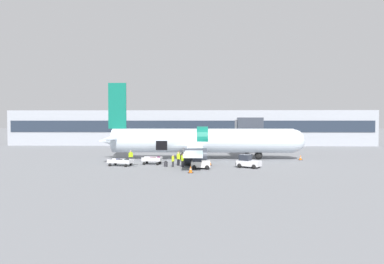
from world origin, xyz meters
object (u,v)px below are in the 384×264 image
(ground_crew_helper, at_px, (178,159))
(baggage_cart_queued, at_px, (121,162))
(ground_crew_supervisor, at_px, (173,161))
(ground_crew_driver, at_px, (183,160))
(suitcase_on_tarmac_upright, at_px, (166,164))
(baggage_tug_lead, at_px, (248,162))
(baggage_cart_loading, at_px, (153,161))
(airplane, at_px, (200,141))
(ground_crew_loader_a, at_px, (131,156))
(ground_crew_loader_b, at_px, (179,157))
(baggage_tug_mid, at_px, (200,163))

(ground_crew_helper, bearing_deg, baggage_cart_queued, -175.01)
(ground_crew_supervisor, distance_m, ground_crew_helper, 1.61)
(ground_crew_driver, distance_m, suitcase_on_tarmac_upright, 2.33)
(baggage_tug_lead, distance_m, baggage_cart_loading, 12.92)
(airplane, xyz_separation_m, suitcase_on_tarmac_upright, (-4.36, -8.96, -2.49))
(airplane, relative_size, baggage_cart_loading, 8.84)
(suitcase_on_tarmac_upright, bearing_deg, ground_crew_driver, -10.75)
(baggage_tug_lead, relative_size, ground_crew_supervisor, 2.08)
(ground_crew_loader_a, bearing_deg, baggage_cart_queued, -99.35)
(ground_crew_loader_b, relative_size, ground_crew_supervisor, 1.10)
(ground_crew_helper, bearing_deg, suitcase_on_tarmac_upright, -142.43)
(baggage_tug_lead, bearing_deg, ground_crew_driver, 178.50)
(airplane, distance_m, baggage_tug_mid, 11.01)
(suitcase_on_tarmac_upright, bearing_deg, ground_crew_loader_a, 144.45)
(baggage_tug_lead, bearing_deg, ground_crew_loader_b, 154.25)
(baggage_cart_loading, xyz_separation_m, baggage_cart_queued, (-3.93, -1.83, -0.03))
(ground_crew_helper, bearing_deg, ground_crew_driver, -68.20)
(baggage_tug_lead, relative_size, ground_crew_loader_b, 1.89)
(baggage_tug_lead, bearing_deg, ground_crew_supervisor, 177.87)
(baggage_cart_loading, distance_m, ground_crew_supervisor, 4.00)
(ground_crew_loader_a, bearing_deg, ground_crew_helper, -20.80)
(airplane, distance_m, baggage_tug_lead, 11.62)
(airplane, bearing_deg, ground_crew_driver, -102.85)
(baggage_cart_loading, distance_m, suitcase_on_tarmac_upright, 3.11)
(ground_crew_loader_b, distance_m, suitcase_on_tarmac_upright, 4.07)
(suitcase_on_tarmac_upright, bearing_deg, ground_crew_loader_b, 69.13)
(baggage_tug_lead, height_order, ground_crew_helper, ground_crew_helper)
(baggage_tug_lead, relative_size, suitcase_on_tarmac_upright, 4.34)
(baggage_cart_loading, bearing_deg, ground_crew_helper, -18.23)
(baggage_tug_mid, relative_size, ground_crew_supervisor, 1.56)
(baggage_tug_lead, height_order, baggage_cart_queued, baggage_tug_lead)
(ground_crew_loader_b, height_order, suitcase_on_tarmac_upright, ground_crew_loader_b)
(ground_crew_supervisor, distance_m, suitcase_on_tarmac_upright, 1.13)
(baggage_tug_lead, height_order, ground_crew_loader_a, ground_crew_loader_a)
(ground_crew_loader_a, height_order, ground_crew_helper, ground_crew_helper)
(baggage_tug_mid, bearing_deg, baggage_tug_lead, 11.23)
(ground_crew_loader_a, relative_size, ground_crew_driver, 1.02)
(ground_crew_loader_a, distance_m, ground_crew_loader_b, 6.82)
(baggage_tug_lead, distance_m, baggage_tug_mid, 6.23)
(suitcase_on_tarmac_upright, bearing_deg, ground_crew_helper, 37.57)
(suitcase_on_tarmac_upright, bearing_deg, baggage_cart_loading, 129.94)
(baggage_cart_queued, height_order, ground_crew_supervisor, ground_crew_supervisor)
(ground_crew_loader_b, distance_m, ground_crew_supervisor, 4.07)
(ground_crew_loader_b, xyz_separation_m, ground_crew_driver, (0.78, -4.18, 0.00))
(baggage_tug_lead, bearing_deg, baggage_cart_loading, 166.49)
(baggage_tug_mid, xyz_separation_m, ground_crew_loader_a, (-9.83, 5.70, 0.21))
(baggage_tug_mid, bearing_deg, ground_crew_helper, 133.30)
(ground_crew_supervisor, bearing_deg, ground_crew_driver, -6.29)
(airplane, relative_size, baggage_tug_lead, 9.68)
(baggage_tug_lead, height_order, ground_crew_driver, ground_crew_driver)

